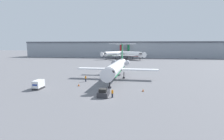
# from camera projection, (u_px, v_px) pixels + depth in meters

# --- Properties ---
(ground_plane) EXTENTS (600.00, 600.00, 0.00)m
(ground_plane) POSITION_uv_depth(u_px,v_px,m) (104.00, 97.00, 35.62)
(ground_plane) COLOR slate
(terminal_building) EXTENTS (180.00, 16.80, 13.63)m
(terminal_building) POSITION_uv_depth(u_px,v_px,m) (128.00, 49.00, 152.43)
(terminal_building) COLOR #8C939E
(terminal_building) RESTS_ON ground
(airplane_main) EXTENTS (25.63, 31.58, 11.22)m
(airplane_main) POSITION_uv_depth(u_px,v_px,m) (117.00, 67.00, 54.80)
(airplane_main) COLOR white
(airplane_main) RESTS_ON ground
(pushback_tug) EXTENTS (2.10, 4.02, 1.77)m
(pushback_tug) POSITION_uv_depth(u_px,v_px,m) (104.00, 93.00, 36.42)
(pushback_tug) COLOR #2D2D33
(pushback_tug) RESTS_ON ground
(luggage_cart) EXTENTS (1.71, 3.15, 2.13)m
(luggage_cart) POSITION_uv_depth(u_px,v_px,m) (38.00, 85.00, 42.25)
(luggage_cart) COLOR #232326
(luggage_cart) RESTS_ON ground
(worker_near_tug) EXTENTS (0.40, 0.24, 1.75)m
(worker_near_tug) POSITION_uv_depth(u_px,v_px,m) (112.00, 93.00, 35.29)
(worker_near_tug) COLOR #232838
(worker_near_tug) RESTS_ON ground
(worker_by_wing) EXTENTS (0.40, 0.26, 1.88)m
(worker_by_wing) POSITION_uv_depth(u_px,v_px,m) (86.00, 78.00, 50.64)
(worker_by_wing) COLOR #232838
(worker_by_wing) RESTS_ON ground
(traffic_cone_left) EXTENTS (0.60, 0.60, 0.63)m
(traffic_cone_left) POSITION_uv_depth(u_px,v_px,m) (79.00, 85.00, 45.38)
(traffic_cone_left) COLOR black
(traffic_cone_left) RESTS_ON ground
(traffic_cone_right) EXTENTS (0.52, 0.52, 0.65)m
(traffic_cone_right) POSITION_uv_depth(u_px,v_px,m) (143.00, 90.00, 40.00)
(traffic_cone_right) COLOR black
(traffic_cone_right) RESTS_ON ground
(airplane_parked_far_left) EXTENTS (26.21, 24.96, 11.07)m
(airplane_parked_far_left) POSITION_uv_depth(u_px,v_px,m) (131.00, 54.00, 130.30)
(airplane_parked_far_left) COLOR white
(airplane_parked_far_left) RESTS_ON ground
(airplane_parked_far_right) EXTENTS (29.96, 28.72, 11.00)m
(airplane_parked_far_right) POSITION_uv_depth(u_px,v_px,m) (117.00, 54.00, 134.81)
(airplane_parked_far_right) COLOR white
(airplane_parked_far_right) RESTS_ON ground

